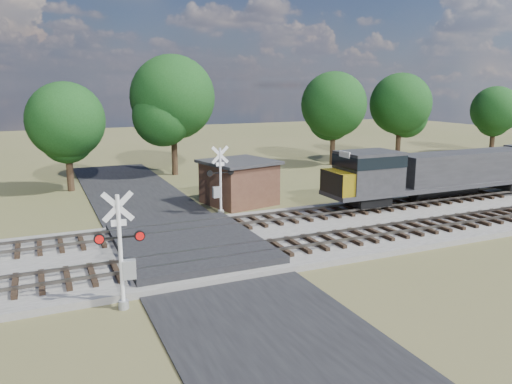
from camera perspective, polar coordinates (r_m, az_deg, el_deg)
name	(u,v)px	position (r m, az deg, el deg)	size (l,w,h in m)	color
ground	(192,253)	(25.60, -7.37, -6.97)	(160.00, 160.00, 0.00)	#50532C
ballast_bed	(351,226)	(30.20, 10.85, -3.82)	(140.00, 10.00, 0.30)	gray
road	(192,253)	(25.59, -7.38, -6.88)	(7.00, 60.00, 0.08)	black
crossing_panel	(189,245)	(25.96, -7.71, -5.97)	(7.00, 9.00, 0.62)	#262628
track_near	(264,249)	(24.73, 0.94, -6.54)	(140.00, 2.60, 0.33)	black
track_far	(228,224)	(29.14, -3.21, -3.66)	(140.00, 2.60, 0.33)	black
crossing_signal_near	(124,261)	(19.41, -14.89, -7.62)	(1.84, 0.43, 4.58)	silver
crossing_signal_far	(219,187)	(32.34, -4.23, 0.60)	(1.83, 0.40, 4.55)	silver
equipment_shed	(239,182)	(35.51, -1.96, 1.17)	(5.51, 5.51, 3.13)	#41261C
treeline	(173,106)	(45.91, -9.46, 9.62)	(80.07, 10.76, 11.11)	black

